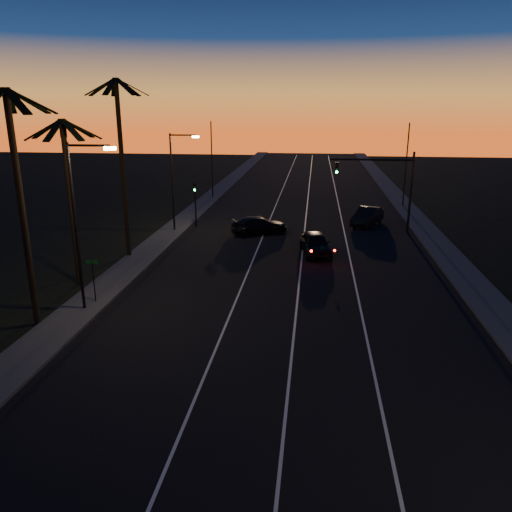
# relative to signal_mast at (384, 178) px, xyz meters

# --- Properties ---
(road) EXTENTS (20.00, 170.00, 0.01)m
(road) POSITION_rel_signal_mast_xyz_m (-7.14, -9.99, -4.78)
(road) COLOR black
(road) RESTS_ON ground
(sidewalk_left) EXTENTS (2.40, 170.00, 0.16)m
(sidewalk_left) POSITION_rel_signal_mast_xyz_m (-18.34, -9.99, -4.70)
(sidewalk_left) COLOR #3D3E3B
(sidewalk_left) RESTS_ON ground
(sidewalk_right) EXTENTS (2.40, 170.00, 0.16)m
(sidewalk_right) POSITION_rel_signal_mast_xyz_m (4.06, -9.99, -4.70)
(sidewalk_right) COLOR #3D3E3B
(sidewalk_right) RESTS_ON ground
(lane_stripe_left) EXTENTS (0.12, 160.00, 0.01)m
(lane_stripe_left) POSITION_rel_signal_mast_xyz_m (-10.14, -9.99, -4.76)
(lane_stripe_left) COLOR silver
(lane_stripe_left) RESTS_ON road
(lane_stripe_mid) EXTENTS (0.12, 160.00, 0.01)m
(lane_stripe_mid) POSITION_rel_signal_mast_xyz_m (-6.64, -9.99, -4.76)
(lane_stripe_mid) COLOR silver
(lane_stripe_mid) RESTS_ON road
(lane_stripe_right) EXTENTS (0.12, 160.00, 0.01)m
(lane_stripe_right) POSITION_rel_signal_mast_xyz_m (-3.14, -9.99, -4.76)
(lane_stripe_right) COLOR silver
(lane_stripe_right) RESTS_ON road
(palm_near) EXTENTS (4.25, 4.16, 11.53)m
(palm_near) POSITION_rel_signal_mast_xyz_m (-19.74, -21.99, 2.29)
(palm_near) COLOR black
(palm_near) RESTS_ON ground
(palm_mid) EXTENTS (4.25, 4.16, 10.03)m
(palm_mid) POSITION_rel_signal_mast_xyz_m (-20.34, -15.99, 1.47)
(palm_mid) COLOR black
(palm_mid) RESTS_ON ground
(palm_far) EXTENTS (4.25, 4.16, 12.53)m
(palm_far) POSITION_rel_signal_mast_xyz_m (-19.34, -9.99, 2.83)
(palm_far) COLOR black
(palm_far) RESTS_ON ground
(streetlight_left_near) EXTENTS (2.55, 0.26, 9.00)m
(streetlight_left_near) POSITION_rel_signal_mast_xyz_m (-17.84, -19.99, 0.54)
(streetlight_left_near) COLOR black
(streetlight_left_near) RESTS_ON ground
(streetlight_left_far) EXTENTS (2.55, 0.26, 8.50)m
(streetlight_left_far) POSITION_rel_signal_mast_xyz_m (-17.82, -1.99, 0.28)
(streetlight_left_far) COLOR black
(streetlight_left_far) RESTS_ON ground
(street_sign) EXTENTS (0.70, 0.06, 2.60)m
(street_sign) POSITION_rel_signal_mast_xyz_m (-17.94, -18.99, -3.13)
(street_sign) COLOR black
(street_sign) RESTS_ON ground
(signal_mast) EXTENTS (7.10, 0.41, 7.00)m
(signal_mast) POSITION_rel_signal_mast_xyz_m (0.00, 0.00, 0.00)
(signal_mast) COLOR black
(signal_mast) RESTS_ON ground
(signal_post) EXTENTS (0.28, 0.37, 4.20)m
(signal_post) POSITION_rel_signal_mast_xyz_m (-16.64, -0.01, -1.89)
(signal_post) COLOR black
(signal_post) RESTS_ON ground
(far_pole_left) EXTENTS (0.14, 0.14, 9.00)m
(far_pole_left) POSITION_rel_signal_mast_xyz_m (-18.14, 15.01, -0.28)
(far_pole_left) COLOR black
(far_pole_left) RESTS_ON ground
(far_pole_right) EXTENTS (0.14, 0.14, 9.00)m
(far_pole_right) POSITION_rel_signal_mast_xyz_m (3.86, 12.01, -0.28)
(far_pole_right) COLOR black
(far_pole_right) RESTS_ON ground
(lead_car) EXTENTS (2.81, 5.59, 1.63)m
(lead_car) POSITION_rel_signal_mast_xyz_m (-5.67, -7.64, -3.95)
(lead_car) COLOR black
(lead_car) RESTS_ON road
(right_car) EXTENTS (3.55, 5.21, 1.63)m
(right_car) POSITION_rel_signal_mast_xyz_m (-0.89, 2.54, -3.96)
(right_car) COLOR black
(right_car) RESTS_ON road
(cross_car) EXTENTS (5.43, 3.95, 1.46)m
(cross_car) POSITION_rel_signal_mast_xyz_m (-10.56, -1.87, -4.04)
(cross_car) COLOR black
(cross_car) RESTS_ON road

